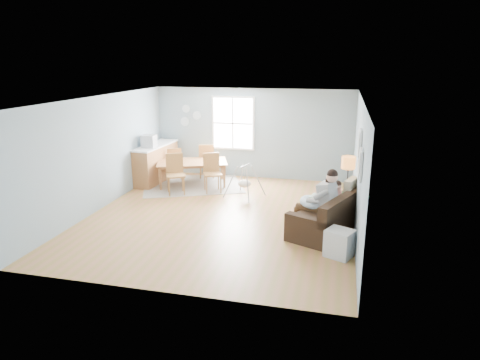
% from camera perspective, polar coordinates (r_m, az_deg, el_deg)
% --- Properties ---
extents(room, '(8.40, 9.40, 3.90)m').
position_cam_1_polar(room, '(9.46, -2.65, 9.12)').
color(room, '#A97F3B').
extents(window, '(1.32, 0.08, 1.62)m').
position_cam_1_polar(window, '(13.03, -0.93, 7.57)').
color(window, white).
rests_on(window, room).
extents(pictures, '(0.05, 1.34, 0.74)m').
position_cam_1_polar(pictures, '(8.16, 15.73, 3.39)').
color(pictures, white).
rests_on(pictures, room).
extents(wall_plates, '(0.67, 0.02, 0.66)m').
position_cam_1_polar(wall_plates, '(13.43, -6.80, 8.48)').
color(wall_plates, '#A6BBC7').
rests_on(wall_plates, room).
extents(sofa, '(1.68, 2.31, 0.86)m').
position_cam_1_polar(sofa, '(9.27, 12.05, -4.86)').
color(sofa, black).
rests_on(sofa, room).
extents(green_throw, '(1.22, 1.13, 0.04)m').
position_cam_1_polar(green_throw, '(9.84, 13.45, -2.24)').
color(green_throw, '#155F2A').
rests_on(green_throw, sofa).
extents(beige_pillow, '(0.31, 0.55, 0.53)m').
position_cam_1_polar(beige_pillow, '(9.52, 14.54, -1.38)').
color(beige_pillow, tan).
rests_on(beige_pillow, sofa).
extents(father, '(1.09, 0.71, 1.43)m').
position_cam_1_polar(father, '(8.91, 10.61, -2.55)').
color(father, '#99999B').
rests_on(father, sofa).
extents(nursing_pillow, '(0.74, 0.73, 0.22)m').
position_cam_1_polar(nursing_pillow, '(9.01, 9.66, -2.93)').
color(nursing_pillow, '#C9E4FB').
rests_on(nursing_pillow, father).
extents(infant, '(0.21, 0.39, 0.15)m').
position_cam_1_polar(infant, '(9.01, 9.78, -2.27)').
color(infant, silver).
rests_on(infant, nursing_pillow).
extents(toddler, '(0.57, 0.46, 0.84)m').
position_cam_1_polar(toddler, '(9.34, 12.27, -1.99)').
color(toddler, silver).
rests_on(toddler, sofa).
extents(floor_lamp, '(0.30, 0.30, 1.49)m').
position_cam_1_polar(floor_lamp, '(9.60, 14.23, 1.54)').
color(floor_lamp, black).
rests_on(floor_lamp, room).
extents(storage_cube, '(0.59, 0.57, 0.52)m').
position_cam_1_polar(storage_cube, '(8.16, 13.06, -8.20)').
color(storage_cube, silver).
rests_on(storage_cube, room).
extents(rug, '(3.37, 3.03, 0.01)m').
position_cam_1_polar(rug, '(12.48, -6.31, -0.64)').
color(rug, gray).
rests_on(rug, room).
extents(dining_table, '(2.23, 1.71, 0.69)m').
position_cam_1_polar(dining_table, '(12.39, -6.36, 0.88)').
color(dining_table, brown).
rests_on(dining_table, rug).
extents(chair_sw, '(0.65, 0.65, 1.08)m').
position_cam_1_polar(chair_sw, '(11.65, -8.65, 1.24)').
color(chair_sw, '#A57438').
rests_on(chair_sw, rug).
extents(chair_se, '(0.64, 0.64, 1.06)m').
position_cam_1_polar(chair_se, '(11.71, -3.76, 1.39)').
color(chair_se, '#A57438').
rests_on(chair_se, rug).
extents(chair_nw, '(0.60, 0.60, 0.98)m').
position_cam_1_polar(chair_nw, '(12.98, -8.76, 2.47)').
color(chair_nw, '#A57438').
rests_on(chair_nw, rug).
extents(chair_ne, '(0.60, 0.60, 1.06)m').
position_cam_1_polar(chair_ne, '(13.01, -4.47, 2.87)').
color(chair_ne, '#A57438').
rests_on(chair_ne, rug).
extents(counter, '(0.70, 2.00, 1.10)m').
position_cam_1_polar(counter, '(12.94, -11.15, 2.28)').
color(counter, brown).
rests_on(counter, room).
extents(monitor, '(0.39, 0.37, 0.35)m').
position_cam_1_polar(monitor, '(12.47, -12.07, 5.09)').
color(monitor, '#A2A2A7').
rests_on(monitor, counter).
extents(baby_swing, '(1.06, 1.07, 0.85)m').
position_cam_1_polar(baby_swing, '(11.24, 0.60, -0.40)').
color(baby_swing, '#A2A2A7').
rests_on(baby_swing, room).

